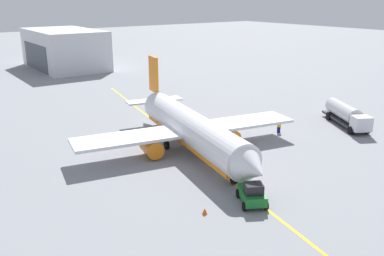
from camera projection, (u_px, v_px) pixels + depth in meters
ground_plane at (192, 151)px, 51.50m from camera, size 400.00×400.00×0.00m
airplane at (190, 129)px, 51.05m from camera, size 32.18×28.92×9.95m
fuel_tanker at (346, 114)px, 61.10m from camera, size 10.76×7.58×3.15m
pushback_tug at (252, 194)px, 38.14m from camera, size 4.12×3.70×2.20m
refueling_worker at (279, 127)px, 58.20m from camera, size 0.63×0.59×1.71m
safety_cone_nose at (205, 211)px, 36.54m from camera, size 0.50×0.50×0.56m
distant_hangar at (64, 49)px, 109.37m from camera, size 26.82×15.68×10.01m
taxi_line_marking at (192, 151)px, 51.50m from camera, size 79.40×17.13×0.01m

